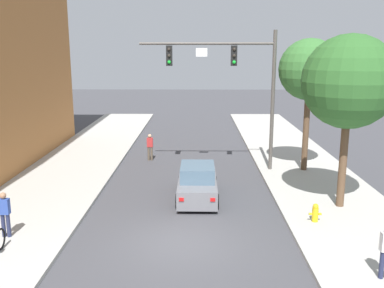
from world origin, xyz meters
The scene contains 9 objects.
ground_plane centered at (0.00, 0.00, 0.00)m, with size 120.00×120.00×0.00m, color #424247.
sidewalk_right centered at (6.50, 0.00, 0.07)m, with size 5.00×60.00×0.15m, color #B2AFA8.
traffic_signal_mast centered at (2.54, 9.06, 5.37)m, with size 7.21×0.38×7.50m.
car_lead_grey centered at (0.56, 4.63, 0.72)m, with size 1.86×4.25×1.60m.
pedestrian_sidewalk_left_walker centered at (-6.20, 0.12, 1.06)m, with size 0.36×0.22×1.64m.
pedestrian_crossing_road centered at (-2.33, 11.47, 0.91)m, with size 0.36×0.22×1.64m.
fire_hydrant centered at (5.08, 1.63, 0.51)m, with size 0.48×0.24×0.72m.
street_tree_nearest centered at (6.60, 3.34, 5.36)m, with size 3.78×3.78×7.12m.
street_tree_second centered at (6.45, 8.97, 5.58)m, with size 3.24×3.24×7.09m.
Camera 1 is at (0.52, -13.85, 6.60)m, focal length 39.91 mm.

